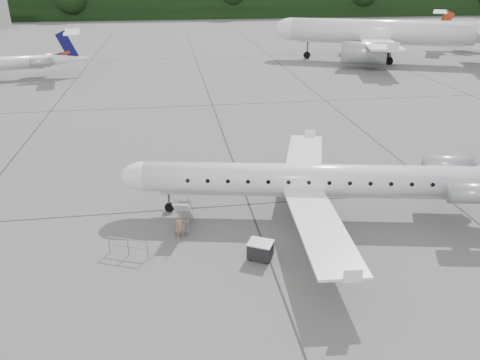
{
  "coord_description": "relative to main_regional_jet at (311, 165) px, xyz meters",
  "views": [
    {
      "loc": [
        -8.83,
        -22.53,
        13.84
      ],
      "look_at": [
        -5.01,
        2.82,
        2.3
      ],
      "focal_mm": 35.0,
      "sensor_mm": 36.0,
      "label": 1
    }
  ],
  "objects": [
    {
      "name": "airstair",
      "position": [
        -7.63,
        -0.57,
        -2.25
      ],
      "size": [
        1.23,
        2.21,
        2.06
      ],
      "primitive_type": null,
      "rotation": [
        0.0,
        0.0,
        -0.19
      ],
      "color": "white",
      "rests_on": "ground"
    },
    {
      "name": "safety_railing",
      "position": [
        -10.67,
        -3.09,
        -2.78
      ],
      "size": [
        2.07,
        0.9,
        1.0
      ],
      "primitive_type": null,
      "rotation": [
        0.0,
        0.0,
        -0.38
      ],
      "color": "gray",
      "rests_on": "ground"
    },
    {
      "name": "bg_narrowbody",
      "position": [
        26.24,
        49.95,
        3.3
      ],
      "size": [
        43.76,
        37.96,
        13.16
      ],
      "primitive_type": null,
      "rotation": [
        0.0,
        0.0,
        -0.37
      ],
      "color": "white",
      "rests_on": "ground"
    },
    {
      "name": "baggage_cart",
      "position": [
        -3.83,
        -4.4,
        -2.76
      ],
      "size": [
        1.52,
        1.42,
        1.04
      ],
      "primitive_type": null,
      "rotation": [
        0.0,
        0.0,
        -0.48
      ],
      "color": "black",
      "rests_on": "ground"
    },
    {
      "name": "main_regional_jet",
      "position": [
        0.0,
        0.0,
        0.0
      ],
      "size": [
        28.64,
        22.96,
        6.57
      ],
      "primitive_type": null,
      "rotation": [
        0.0,
        0.0,
        -0.19
      ],
      "color": "white",
      "rests_on": "ground"
    },
    {
      "name": "ground",
      "position": [
        0.87,
        -2.17,
        -3.28
      ],
      "size": [
        320.0,
        320.0,
        0.0
      ],
      "primitive_type": "plane",
      "color": "slate",
      "rests_on": "ground"
    },
    {
      "name": "treeline",
      "position": [
        0.87,
        127.83,
        0.72
      ],
      "size": [
        260.0,
        4.0,
        8.0
      ],
      "primitive_type": "cube",
      "color": "black",
      "rests_on": "ground"
    },
    {
      "name": "passenger",
      "position": [
        -7.86,
        -1.75,
        -2.54
      ],
      "size": [
        0.59,
        0.43,
        1.49
      ],
      "primitive_type": "imported",
      "rotation": [
        0.0,
        0.0,
        0.13
      ],
      "color": "#91684F",
      "rests_on": "ground"
    }
  ]
}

